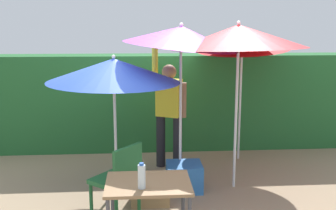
{
  "coord_description": "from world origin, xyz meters",
  "views": [
    {
      "loc": [
        -0.38,
        -4.95,
        2.16
      ],
      "look_at": [
        0.0,
        0.3,
        1.1
      ],
      "focal_mm": 42.08,
      "sensor_mm": 36.0,
      "label": 1
    }
  ],
  "objects_px": {
    "crate_cardboard": "(150,190)",
    "cooler_box": "(184,177)",
    "folding_table": "(148,191)",
    "bottle_water": "(142,176)",
    "umbrella_orange": "(243,41)",
    "umbrella_rainbow": "(114,70)",
    "umbrella_navy": "(181,37)",
    "person_vendor": "(169,108)",
    "chair_plastic": "(119,177)",
    "umbrella_yellow": "(239,37)"
  },
  "relations": [
    {
      "from": "umbrella_orange",
      "to": "umbrella_yellow",
      "type": "distance_m",
      "value": 1.18
    },
    {
      "from": "cooler_box",
      "to": "umbrella_orange",
      "type": "bearing_deg",
      "value": 48.54
    },
    {
      "from": "person_vendor",
      "to": "umbrella_yellow",
      "type": "bearing_deg",
      "value": -44.65
    },
    {
      "from": "chair_plastic",
      "to": "cooler_box",
      "type": "bearing_deg",
      "value": 44.03
    },
    {
      "from": "umbrella_rainbow",
      "to": "folding_table",
      "type": "height_order",
      "value": "umbrella_rainbow"
    },
    {
      "from": "umbrella_rainbow",
      "to": "folding_table",
      "type": "xyz_separation_m",
      "value": [
        0.39,
        -1.52,
        -0.97
      ]
    },
    {
      "from": "umbrella_navy",
      "to": "folding_table",
      "type": "distance_m",
      "value": 2.2
    },
    {
      "from": "umbrella_navy",
      "to": "bottle_water",
      "type": "height_order",
      "value": "umbrella_navy"
    },
    {
      "from": "umbrella_orange",
      "to": "crate_cardboard",
      "type": "distance_m",
      "value": 2.78
    },
    {
      "from": "umbrella_rainbow",
      "to": "bottle_water",
      "type": "xyz_separation_m",
      "value": [
        0.33,
        -1.65,
        -0.77
      ]
    },
    {
      "from": "umbrella_navy",
      "to": "bottle_water",
      "type": "relative_size",
      "value": 9.41
    },
    {
      "from": "chair_plastic",
      "to": "cooler_box",
      "type": "relative_size",
      "value": 1.91
    },
    {
      "from": "umbrella_orange",
      "to": "cooler_box",
      "type": "distance_m",
      "value": 2.35
    },
    {
      "from": "person_vendor",
      "to": "folding_table",
      "type": "xyz_separation_m",
      "value": [
        -0.37,
        -2.33,
        -0.3
      ]
    },
    {
      "from": "cooler_box",
      "to": "person_vendor",
      "type": "bearing_deg",
      "value": 98.98
    },
    {
      "from": "cooler_box",
      "to": "bottle_water",
      "type": "relative_size",
      "value": 1.94
    },
    {
      "from": "umbrella_rainbow",
      "to": "umbrella_yellow",
      "type": "bearing_deg",
      "value": -0.21
    },
    {
      "from": "chair_plastic",
      "to": "crate_cardboard",
      "type": "height_order",
      "value": "chair_plastic"
    },
    {
      "from": "umbrella_rainbow",
      "to": "crate_cardboard",
      "type": "xyz_separation_m",
      "value": [
        0.43,
        -0.42,
        -1.44
      ]
    },
    {
      "from": "umbrella_orange",
      "to": "cooler_box",
      "type": "height_order",
      "value": "umbrella_orange"
    },
    {
      "from": "umbrella_rainbow",
      "to": "folding_table",
      "type": "relative_size",
      "value": 2.26
    },
    {
      "from": "umbrella_rainbow",
      "to": "bottle_water",
      "type": "bearing_deg",
      "value": -78.64
    },
    {
      "from": "umbrella_yellow",
      "to": "crate_cardboard",
      "type": "relative_size",
      "value": 4.79
    },
    {
      "from": "umbrella_navy",
      "to": "umbrella_rainbow",
      "type": "bearing_deg",
      "value": -172.11
    },
    {
      "from": "crate_cardboard",
      "to": "umbrella_navy",
      "type": "bearing_deg",
      "value": 51.31
    },
    {
      "from": "umbrella_orange",
      "to": "folding_table",
      "type": "relative_size",
      "value": 2.7
    },
    {
      "from": "crate_cardboard",
      "to": "folding_table",
      "type": "distance_m",
      "value": 1.19
    },
    {
      "from": "umbrella_rainbow",
      "to": "umbrella_yellow",
      "type": "xyz_separation_m",
      "value": [
        1.59,
        -0.01,
        0.41
      ]
    },
    {
      "from": "chair_plastic",
      "to": "bottle_water",
      "type": "distance_m",
      "value": 0.9
    },
    {
      "from": "crate_cardboard",
      "to": "cooler_box",
      "type": "bearing_deg",
      "value": 37.28
    },
    {
      "from": "umbrella_rainbow",
      "to": "folding_table",
      "type": "bearing_deg",
      "value": -75.49
    },
    {
      "from": "person_vendor",
      "to": "chair_plastic",
      "type": "relative_size",
      "value": 2.11
    },
    {
      "from": "umbrella_orange",
      "to": "umbrella_yellow",
      "type": "xyz_separation_m",
      "value": [
        -0.36,
        -1.12,
        0.1
      ]
    },
    {
      "from": "umbrella_orange",
      "to": "folding_table",
      "type": "xyz_separation_m",
      "value": [
        -1.55,
        -2.63,
        -1.29
      ]
    },
    {
      "from": "umbrella_yellow",
      "to": "cooler_box",
      "type": "height_order",
      "value": "umbrella_yellow"
    },
    {
      "from": "person_vendor",
      "to": "cooler_box",
      "type": "xyz_separation_m",
      "value": [
        0.14,
        -0.87,
        -0.75
      ]
    },
    {
      "from": "bottle_water",
      "to": "cooler_box",
      "type": "bearing_deg",
      "value": 70.3
    },
    {
      "from": "umbrella_yellow",
      "to": "cooler_box",
      "type": "relative_size",
      "value": 4.78
    },
    {
      "from": "umbrella_orange",
      "to": "person_vendor",
      "type": "distance_m",
      "value": 1.57
    },
    {
      "from": "umbrella_yellow",
      "to": "umbrella_navy",
      "type": "xyz_separation_m",
      "value": [
        -0.72,
        0.13,
        0.0
      ]
    },
    {
      "from": "chair_plastic",
      "to": "bottle_water",
      "type": "xyz_separation_m",
      "value": [
        0.25,
        -0.8,
        0.32
      ]
    },
    {
      "from": "umbrella_yellow",
      "to": "person_vendor",
      "type": "bearing_deg",
      "value": 135.35
    },
    {
      "from": "chair_plastic",
      "to": "crate_cardboard",
      "type": "xyz_separation_m",
      "value": [
        0.35,
        0.43,
        -0.34
      ]
    },
    {
      "from": "crate_cardboard",
      "to": "folding_table",
      "type": "relative_size",
      "value": 0.58
    },
    {
      "from": "person_vendor",
      "to": "crate_cardboard",
      "type": "xyz_separation_m",
      "value": [
        -0.33,
        -1.23,
        -0.77
      ]
    },
    {
      "from": "person_vendor",
      "to": "crate_cardboard",
      "type": "distance_m",
      "value": 1.49
    },
    {
      "from": "umbrella_yellow",
      "to": "bottle_water",
      "type": "xyz_separation_m",
      "value": [
        -1.25,
        -1.65,
        -1.19
      ]
    },
    {
      "from": "bottle_water",
      "to": "umbrella_yellow",
      "type": "bearing_deg",
      "value": 52.69
    },
    {
      "from": "umbrella_rainbow",
      "to": "umbrella_orange",
      "type": "height_order",
      "value": "umbrella_orange"
    },
    {
      "from": "umbrella_orange",
      "to": "umbrella_navy",
      "type": "distance_m",
      "value": 1.47
    }
  ]
}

